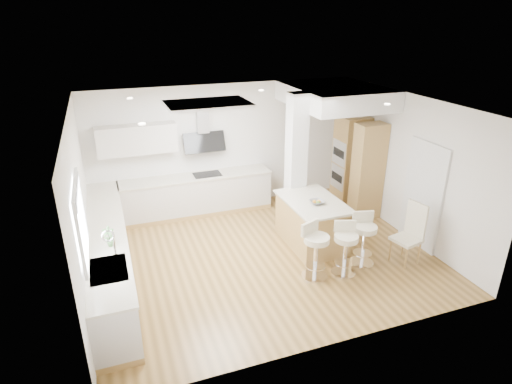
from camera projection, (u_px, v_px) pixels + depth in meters
name	position (u px, v px, depth m)	size (l,w,h in m)	color
ground	(264.00, 255.00, 8.01)	(6.00, 6.00, 0.00)	olive
ceiling	(264.00, 255.00, 8.01)	(6.00, 5.00, 0.02)	white
wall_back	(225.00, 147.00, 9.64)	(6.00, 0.04, 2.80)	silver
wall_left	(81.00, 211.00, 6.53)	(0.04, 5.00, 2.80)	silver
wall_right	(406.00, 166.00, 8.41)	(0.04, 5.00, 2.80)	silver
skylight	(208.00, 104.00, 7.21)	(4.10, 2.10, 0.06)	silver
window_left	(80.00, 218.00, 5.65)	(0.06, 1.28, 1.07)	white
doorway_right	(423.00, 197.00, 8.04)	(0.05, 1.00, 2.10)	#3E3731
counter_left	(109.00, 253.00, 7.19)	(0.63, 4.50, 1.35)	tan
counter_back	(189.00, 185.00, 9.38)	(3.62, 0.63, 2.50)	tan
pillar	(296.00, 163.00, 8.62)	(0.35, 0.35, 2.80)	silver
soffit	(335.00, 96.00, 8.87)	(1.78, 2.20, 0.40)	white
oven_column	(357.00, 166.00, 9.51)	(0.63, 1.21, 2.10)	tan
peninsula	(312.00, 222.00, 8.25)	(1.02, 1.52, 0.99)	tan
bar_stool_a	(315.00, 248.00, 7.15)	(0.59, 0.59, 1.00)	white
bar_stool_b	(345.00, 246.00, 7.27)	(0.54, 0.54, 0.95)	white
bar_stool_c	(364.00, 236.00, 7.55)	(0.52, 0.52, 0.97)	white
dining_chair	(411.00, 231.00, 7.61)	(0.53, 0.53, 1.13)	beige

